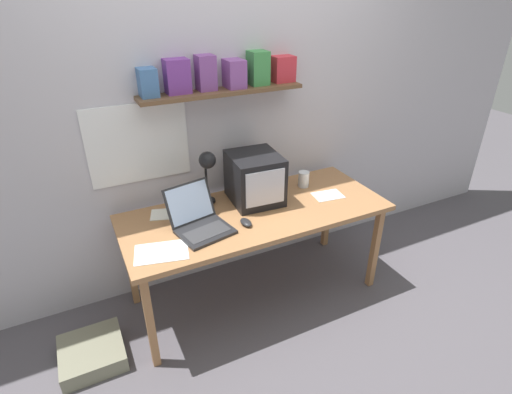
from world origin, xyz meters
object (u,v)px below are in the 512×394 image
Objects in this scene: corner_desk at (256,218)px; juice_glass at (304,180)px; laptop at (198,219)px; loose_paper_near_monitor at (161,252)px; computer_mouse at (246,222)px; open_notebook at (171,214)px; printed_handout at (328,195)px; crt_monitor at (255,178)px; floor_cushion at (92,353)px; desk_lamp at (207,166)px.

juice_glass is at bearing 19.25° from corner_desk.
laptop reaches higher than juice_glass.
laptop is 0.32m from loose_paper_near_monitor.
loose_paper_near_monitor is (-0.55, -0.05, -0.01)m from computer_mouse.
computer_mouse is at bearing -41.13° from open_notebook.
open_notebook is at bearing 102.42° from laptop.
printed_handout reaches higher than corner_desk.
printed_handout is (0.49, -0.17, -0.16)m from crt_monitor.
printed_handout is (0.68, 0.09, -0.01)m from computer_mouse.
crt_monitor is 1.31× the size of open_notebook.
crt_monitor reaches higher than open_notebook.
corner_desk is 0.20m from computer_mouse.
crt_monitor reaches higher than corner_desk.
corner_desk is at bearing -6.84° from laptop.
floor_cushion is (-0.75, -0.06, -0.71)m from laptop.
computer_mouse is 0.33× the size of loose_paper_near_monitor.
juice_glass reaches higher than printed_handout.
juice_glass is 1.05× the size of computer_mouse.
open_notebook is at bearing 25.20° from floor_cushion.
printed_handout is 0.76× the size of open_notebook.
floor_cushion is at bearing 172.83° from laptop.
juice_glass reaches higher than open_notebook.
juice_glass is at bearing 110.70° from printed_handout.
floor_cushion is at bearing 178.21° from computer_mouse.
open_notebook is (-0.38, 0.33, -0.01)m from computer_mouse.
desk_lamp is at bearing 163.59° from printed_handout.
corner_desk is 6.03× the size of open_notebook.
laptop is 0.96m from printed_handout.
laptop is 1.04m from floor_cushion.
loose_paper_near_monitor is (-1.23, -0.15, 0.00)m from printed_handout.
desk_lamp is at bearing 177.49° from juice_glass.
open_notebook is at bearing 67.09° from loose_paper_near_monitor.
crt_monitor is 0.60m from open_notebook.
crt_monitor reaches higher than printed_handout.
open_notebook reaches higher than corner_desk.
laptop is at bearing 4.79° from floor_cushion.
open_notebook is (-0.57, 0.07, -0.16)m from crt_monitor.
juice_glass is at bearing 26.06° from computer_mouse.
corner_desk is 7.88× the size of printed_handout.
desk_lamp reaches higher than printed_handout.
corner_desk is 16.18× the size of computer_mouse.
open_notebook is 0.96m from floor_cushion.
loose_paper_near_monitor is at bearing -10.22° from floor_cushion.
loose_paper_near_monitor is (-0.74, -0.32, -0.16)m from crt_monitor.
floor_cushion is (-1.16, -0.10, -0.60)m from corner_desk.
desk_lamp is 0.88m from printed_handout.
computer_mouse is at bearing 5.65° from loose_paper_near_monitor.
juice_glass is 0.51× the size of printed_handout.
laptop is 1.80× the size of printed_handout.
laptop is at bearing 160.91° from computer_mouse.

